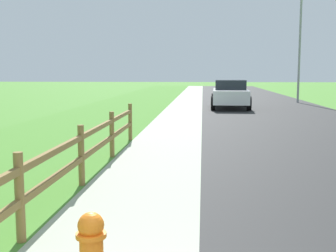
{
  "coord_description": "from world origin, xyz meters",
  "views": [
    {
      "loc": [
        0.02,
        -1.86,
        1.97
      ],
      "look_at": [
        -0.74,
        7.61,
        0.79
      ],
      "focal_mm": 46.4,
      "sensor_mm": 36.0,
      "label": 1
    }
  ],
  "objects": [
    {
      "name": "street_lamp",
      "position": [
        6.25,
        26.77,
        4.3
      ],
      "size": [
        1.17,
        0.2,
        7.36
      ],
      "color": "gray",
      "rests_on": "ground"
    },
    {
      "name": "road_asphalt",
      "position": [
        3.5,
        27.0,
        0.0
      ],
      "size": [
        7.0,
        66.0,
        0.01
      ],
      "primitive_type": "cube",
      "color": "#2A2A2A",
      "rests_on": "ground"
    },
    {
      "name": "rail_fence",
      "position": [
        -2.06,
        5.38,
        0.62
      ],
      "size": [
        0.11,
        10.31,
        1.07
      ],
      "color": "olive",
      "rests_on": "ground"
    },
    {
      "name": "parked_suv_white",
      "position": [
        1.52,
        22.09,
        0.79
      ],
      "size": [
        2.17,
        4.49,
        1.54
      ],
      "color": "white",
      "rests_on": "ground"
    },
    {
      "name": "ground_plane",
      "position": [
        0.0,
        25.0,
        0.0
      ],
      "size": [
        120.0,
        120.0,
        0.0
      ],
      "primitive_type": "plane",
      "color": "#48842E"
    },
    {
      "name": "grass_verge",
      "position": [
        -4.5,
        27.0,
        0.01
      ],
      "size": [
        5.0,
        66.0,
        0.0
      ],
      "primitive_type": "cube",
      "color": "#48842E",
      "rests_on": "ground"
    },
    {
      "name": "curb_concrete",
      "position": [
        -3.0,
        27.0,
        0.0
      ],
      "size": [
        6.0,
        66.0,
        0.01
      ],
      "primitive_type": "cube",
      "color": "#A3AF95",
      "rests_on": "ground"
    }
  ]
}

